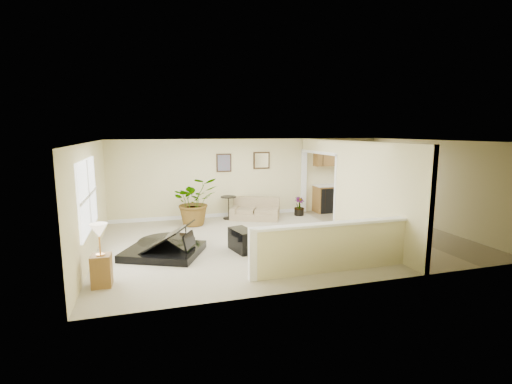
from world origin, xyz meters
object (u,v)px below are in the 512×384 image
object	(u,v)px
palm_plant	(195,201)
accent_table	(229,204)
piano	(160,226)
piano_bench	(242,240)
small_plant	(299,208)
loveseat	(255,208)
lamp_stand	(101,260)

from	to	relation	value
palm_plant	accent_table	bearing A→B (deg)	22.83
piano	accent_table	distance (m)	3.60
piano_bench	small_plant	bearing A→B (deg)	48.51
piano	small_plant	xyz separation A→B (m)	(4.51, 2.68, -0.37)
loveseat	piano	bearing A→B (deg)	-114.07
loveseat	accent_table	size ratio (longest dim) A/B	2.54
loveseat	piano_bench	bearing A→B (deg)	-86.97
loveseat	small_plant	distance (m)	1.54
piano	piano_bench	distance (m)	1.88
palm_plant	lamp_stand	bearing A→B (deg)	-118.45
lamp_stand	piano	bearing A→B (deg)	55.61
small_plant	piano	bearing A→B (deg)	-149.27
piano_bench	small_plant	xyz separation A→B (m)	(2.71, 3.06, 0.00)
piano	lamp_stand	distance (m)	1.93
piano	accent_table	bearing A→B (deg)	77.54
piano	small_plant	distance (m)	5.26
piano	accent_table	world-z (taller)	piano
piano_bench	loveseat	xyz separation A→B (m)	(1.17, 3.04, 0.07)
loveseat	lamp_stand	distance (m)	5.88
loveseat	palm_plant	size ratio (longest dim) A/B	1.28
palm_plant	loveseat	bearing A→B (deg)	8.19
piano	piano_bench	world-z (taller)	piano
piano_bench	small_plant	world-z (taller)	small_plant
accent_table	small_plant	bearing A→B (deg)	-4.22
palm_plant	small_plant	xyz separation A→B (m)	(3.45, 0.30, -0.44)
piano_bench	loveseat	size ratio (longest dim) A/B	0.42
accent_table	palm_plant	xyz separation A→B (m)	(-1.11, -0.47, 0.24)
accent_table	lamp_stand	world-z (taller)	lamp_stand
accent_table	piano_bench	bearing A→B (deg)	-96.64
palm_plant	small_plant	size ratio (longest dim) A/B	2.35
piano	small_plant	world-z (taller)	piano
piano_bench	small_plant	size ratio (longest dim) A/B	1.26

